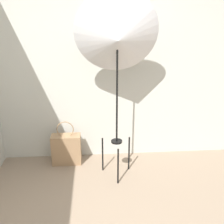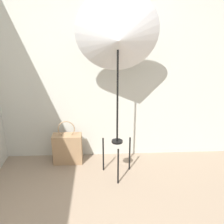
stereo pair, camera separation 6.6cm
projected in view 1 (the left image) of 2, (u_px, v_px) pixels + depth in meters
name	position (u px, v px, depth m)	size (l,w,h in m)	color
wall_back	(94.00, 65.00, 3.37)	(8.00, 0.05, 2.60)	beige
photo_umbrella	(117.00, 37.00, 2.75)	(0.93, 0.51, 2.16)	black
tote_bag	(66.00, 149.00, 3.52)	(0.39, 0.18, 0.61)	#9E7A56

